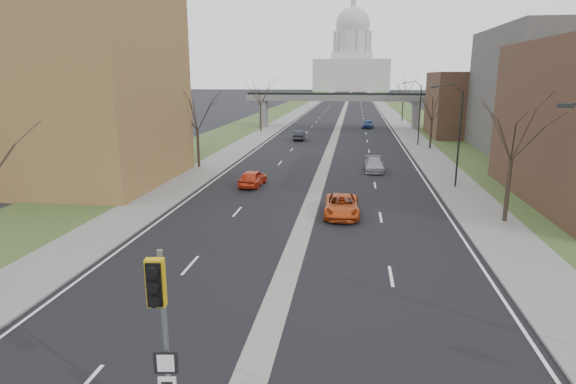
% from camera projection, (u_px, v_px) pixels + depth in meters
% --- Properties ---
extents(road_surface, '(20.00, 600.00, 0.01)m').
position_uv_depth(road_surface, '(346.00, 106.00, 156.63)').
color(road_surface, black).
rests_on(road_surface, ground).
extents(median_strip, '(1.20, 600.00, 0.02)m').
position_uv_depth(median_strip, '(346.00, 106.00, 156.63)').
color(median_strip, gray).
rests_on(median_strip, ground).
extents(sidewalk_right, '(4.00, 600.00, 0.12)m').
position_uv_depth(sidewalk_right, '(383.00, 106.00, 155.03)').
color(sidewalk_right, gray).
rests_on(sidewalk_right, ground).
extents(sidewalk_left, '(4.00, 600.00, 0.12)m').
position_uv_depth(sidewalk_left, '(309.00, 105.00, 158.20)').
color(sidewalk_left, gray).
rests_on(sidewalk_left, ground).
extents(grass_verge_right, '(8.00, 600.00, 0.10)m').
position_uv_depth(grass_verge_right, '(402.00, 106.00, 154.23)').
color(grass_verge_right, '#314921').
rests_on(grass_verge_right, ground).
extents(grass_verge_left, '(8.00, 600.00, 0.10)m').
position_uv_depth(grass_verge_left, '(291.00, 105.00, 159.00)').
color(grass_verge_left, '#314921').
rests_on(grass_verge_left, ground).
extents(apartment_building, '(25.00, 16.00, 22.00)m').
position_uv_depth(apartment_building, '(21.00, 57.00, 41.92)').
color(apartment_building, olive).
rests_on(apartment_building, ground).
extents(commercial_block_mid, '(18.00, 22.00, 15.00)m').
position_uv_depth(commercial_block_mid, '(569.00, 92.00, 56.77)').
color(commercial_block_mid, '#514F4A').
rests_on(commercial_block_mid, ground).
extents(commercial_block_far, '(14.00, 14.00, 10.00)m').
position_uv_depth(commercial_block_far, '(477.00, 105.00, 75.49)').
color(commercial_block_far, brown).
rests_on(commercial_block_far, ground).
extents(pedestrian_bridge, '(34.00, 3.00, 6.45)m').
position_uv_depth(pedestrian_bridge, '(338.00, 102.00, 88.07)').
color(pedestrian_bridge, slate).
rests_on(pedestrian_bridge, ground).
extents(capitol, '(48.00, 42.00, 55.75)m').
position_uv_depth(capitol, '(352.00, 62.00, 316.01)').
color(capitol, '#B8B2A8').
rests_on(capitol, ground).
extents(streetlight_mid, '(2.61, 0.20, 8.70)m').
position_uv_depth(streetlight_mid, '(452.00, 106.00, 39.89)').
color(streetlight_mid, black).
rests_on(streetlight_mid, sidewalk_right).
extents(streetlight_far, '(2.61, 0.20, 8.70)m').
position_uv_depth(streetlight_far, '(415.00, 95.00, 64.94)').
color(streetlight_far, black).
rests_on(streetlight_far, sidewalk_right).
extents(tree_left_b, '(6.75, 6.75, 8.81)m').
position_uv_depth(tree_left_b, '(196.00, 108.00, 49.02)').
color(tree_left_b, '#382B21').
rests_on(tree_left_b, sidewalk_left).
extents(tree_left_c, '(7.65, 7.65, 9.99)m').
position_uv_depth(tree_left_c, '(260.00, 90.00, 81.58)').
color(tree_left_c, '#382B21').
rests_on(tree_left_c, sidewalk_left).
extents(tree_right_a, '(7.20, 7.20, 9.40)m').
position_uv_depth(tree_right_a, '(515.00, 121.00, 30.07)').
color(tree_right_a, '#382B21').
rests_on(tree_right_a, sidewalk_right).
extents(tree_right_b, '(6.30, 6.30, 8.22)m').
position_uv_depth(tree_right_b, '(433.00, 104.00, 62.04)').
color(tree_right_b, '#382B21').
rests_on(tree_right_b, sidewalk_right).
extents(tree_right_c, '(7.65, 7.65, 9.99)m').
position_uv_depth(tree_right_c, '(404.00, 88.00, 100.28)').
color(tree_right_c, '#382B21').
rests_on(tree_right_c, sidewalk_right).
extents(signal_pole_median, '(0.62, 0.88, 5.30)m').
position_uv_depth(signal_pole_median, '(161.00, 317.00, 11.58)').
color(signal_pole_median, gray).
rests_on(signal_pole_median, ground).
extents(car_left_near, '(2.07, 4.37, 1.44)m').
position_uv_depth(car_left_near, '(253.00, 178.00, 41.97)').
color(car_left_near, red).
rests_on(car_left_near, ground).
extents(car_left_far, '(1.55, 4.25, 1.39)m').
position_uv_depth(car_left_far, '(299.00, 135.00, 72.32)').
color(car_left_far, black).
rests_on(car_left_far, ground).
extents(car_right_near, '(2.52, 5.18, 1.42)m').
position_uv_depth(car_right_near, '(342.00, 206.00, 33.02)').
color(car_right_near, '#B84213').
rests_on(car_right_near, ground).
extents(car_right_mid, '(1.90, 4.57, 1.32)m').
position_uv_depth(car_right_mid, '(374.00, 165.00, 48.50)').
color(car_right_mid, '#96979D').
rests_on(car_right_mid, ground).
extents(car_right_far, '(2.39, 4.74, 1.55)m').
position_uv_depth(car_right_far, '(368.00, 124.00, 89.19)').
color(car_right_far, navy).
rests_on(car_right_far, ground).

